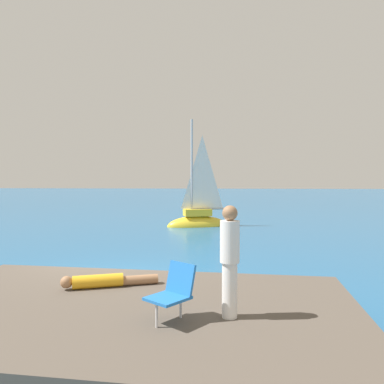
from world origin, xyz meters
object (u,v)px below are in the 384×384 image
Objects in this scene: sailboat_near at (198,220)px; person_sunbather at (105,281)px; beach_chair at (174,290)px; person_standing at (230,258)px.

sailboat_near is 3.78× the size of person_sunbather.
person_sunbather is at bearing -98.76° from beach_chair.
person_standing reaches higher than beach_chair.
sailboat_near is at bearing 67.31° from person_sunbather.
person_sunbather is 2.13m from beach_chair.
beach_chair is (0.54, -15.40, 0.77)m from sailboat_near.
sailboat_near is 13.91m from person_sunbather.
person_standing is (2.24, -1.34, 0.75)m from person_sunbather.
person_sunbather is 2.13× the size of beach_chair.
sailboat_near is 3.97× the size of person_standing.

